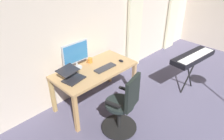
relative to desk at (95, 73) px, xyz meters
The scene contains 11 objects.
back_room_partition 1.29m from the desk, 150.94° to the right, with size 6.22×0.10×2.70m, color beige.
curtain_left_panel 3.24m from the desk, behind, with size 0.42×0.06×2.31m, color beige.
curtain_right_panel 1.68m from the desk, 165.20° to the right, with size 0.44×0.06×2.31m, color beige.
desk is the anchor object (origin of this frame).
office_chair 0.86m from the desk, 78.46° to the left, with size 0.56×0.56×1.02m.
computer_monitor 0.47m from the desk, 53.55° to the right, with size 0.51×0.18×0.47m.
computer_keyboard 0.21m from the desk, 138.70° to the left, with size 0.41×0.13×0.02m, color #333338.
laptop 0.48m from the desk, ahead, with size 0.38×0.40×0.16m.
computer_mouse 0.54m from the desk, 164.25° to the left, with size 0.06×0.10×0.04m, color black.
mug_tea 0.28m from the desk, 111.46° to the right, with size 0.13×0.08×0.09m.
piano_keyboard 1.87m from the desk, 147.35° to the left, with size 1.03×0.42×0.80m.
Camera 1 is at (2.91, -0.31, 2.50)m, focal length 33.33 mm.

